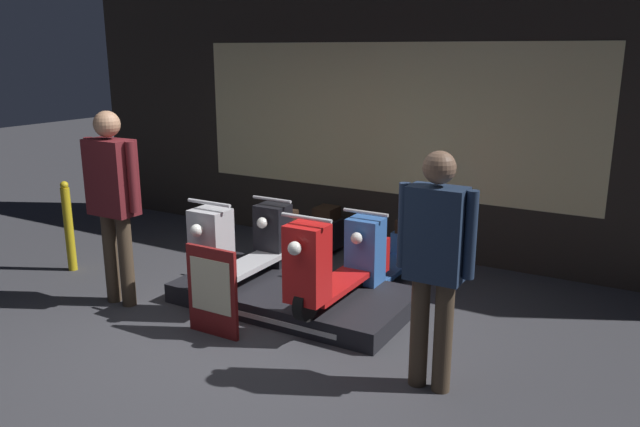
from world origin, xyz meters
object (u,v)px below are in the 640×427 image
scooter_backrow_0 (299,237)px  person_right_browsing (435,256)px  scooter_backrow_1 (387,252)px  person_left_browsing (113,192)px  scooter_display_left (247,246)px  scooter_display_right (337,263)px  price_sign_board (212,291)px  street_bollard (69,226)px

scooter_backrow_0 → person_right_browsing: 2.83m
scooter_backrow_1 → person_left_browsing: 2.71m
scooter_display_left → scooter_display_right: same height
person_right_browsing → price_sign_board: bearing=-176.9°
scooter_backrow_1 → street_bollard: (-3.11, -1.34, 0.16)m
scooter_backrow_0 → scooter_backrow_1: bearing=0.0°
scooter_backrow_0 → price_sign_board: (0.28, -1.83, 0.05)m
scooter_display_left → scooter_backrow_0: (-0.03, 1.01, -0.18)m
street_bollard → scooter_display_right: bearing=6.3°
scooter_display_right → price_sign_board: scooter_display_right is taller
person_left_browsing → scooter_backrow_1: bearing=41.5°
scooter_backrow_0 → scooter_display_left: bearing=-88.0°
scooter_backrow_0 → person_left_browsing: (-0.91, -1.73, 0.75)m
person_right_browsing → scooter_display_left: bearing=161.1°
scooter_backrow_1 → price_sign_board: bearing=-112.6°
scooter_backrow_1 → price_sign_board: 1.98m
scooter_display_left → person_right_browsing: bearing=-18.9°
person_left_browsing → scooter_display_right: bearing=20.6°
person_left_browsing → person_right_browsing: person_left_browsing is taller
scooter_backrow_0 → scooter_backrow_1: same height
scooter_display_left → scooter_display_right: bearing=0.0°
scooter_display_left → price_sign_board: 0.87m
scooter_backrow_0 → street_bollard: street_bollard is taller
scooter_display_left → person_right_browsing: size_ratio=0.91×
scooter_display_left → person_right_browsing: (2.11, -0.72, 0.47)m
scooter_display_right → person_left_browsing: 2.13m
scooter_display_right → street_bollard: bearing=-173.7°
scooter_backrow_0 → street_bollard: size_ratio=1.56×
price_sign_board → scooter_display_left: bearing=106.8°
scooter_display_left → street_bollard: (-2.10, -0.34, -0.02)m
scooter_display_right → street_bollard: 3.10m
person_right_browsing → street_bollard: 4.25m
scooter_backrow_0 → person_left_browsing: 2.09m
scooter_display_right → price_sign_board: (-0.73, -0.82, -0.13)m
scooter_display_right → price_sign_board: bearing=-131.5°
scooter_backrow_0 → scooter_backrow_1: (1.04, 0.00, 0.00)m
scooter_backrow_1 → price_sign_board: size_ratio=2.00×
person_right_browsing → street_bollard: (-4.21, 0.38, -0.49)m
price_sign_board → scooter_backrow_0: bearing=98.8°
person_left_browsing → street_bollard: size_ratio=1.83×
scooter_display_left → scooter_backrow_1: size_ratio=1.00×
scooter_backrow_1 → street_bollard: street_bollard is taller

